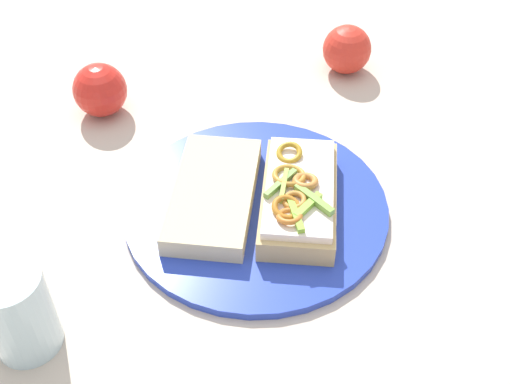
% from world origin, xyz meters
% --- Properties ---
extents(ground_plane, '(2.00, 2.00, 0.00)m').
position_xyz_m(ground_plane, '(0.00, 0.00, 0.00)').
color(ground_plane, '#C1B09C').
rests_on(ground_plane, ground).
extents(plate, '(0.30, 0.30, 0.01)m').
position_xyz_m(plate, '(0.00, 0.00, 0.01)').
color(plate, '#2840B6').
rests_on(plate, ground_plane).
extents(sandwich, '(0.12, 0.18, 0.05)m').
position_xyz_m(sandwich, '(0.05, -0.01, 0.03)').
color(sandwich, tan).
rests_on(sandwich, plate).
extents(bread_slice_side, '(0.13, 0.19, 0.02)m').
position_xyz_m(bread_slice_side, '(-0.05, 0.01, 0.02)').
color(bread_slice_side, beige).
rests_on(bread_slice_side, plate).
extents(apple_0, '(0.10, 0.10, 0.07)m').
position_xyz_m(apple_0, '(0.17, 0.26, 0.03)').
color(apple_0, red).
rests_on(apple_0, ground_plane).
extents(apple_2, '(0.10, 0.10, 0.07)m').
position_xyz_m(apple_2, '(-0.18, 0.21, 0.04)').
color(apple_2, red).
rests_on(apple_2, ground_plane).
extents(drinking_glass, '(0.06, 0.06, 0.10)m').
position_xyz_m(drinking_glass, '(-0.24, -0.14, 0.05)').
color(drinking_glass, silver).
rests_on(drinking_glass, ground_plane).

